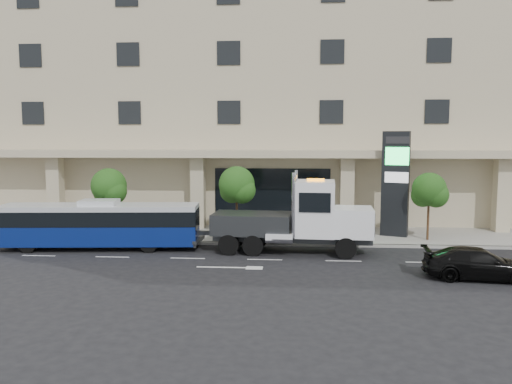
% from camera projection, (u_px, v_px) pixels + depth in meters
% --- Properties ---
extents(ground, '(120.00, 120.00, 0.00)m').
position_uv_depth(ground, '(266.00, 253.00, 27.03)').
color(ground, black).
rests_on(ground, ground).
extents(sidewalk, '(120.00, 6.00, 0.15)m').
position_uv_depth(sidewalk, '(270.00, 234.00, 31.98)').
color(sidewalk, gray).
rests_on(sidewalk, ground).
extents(curb, '(120.00, 0.30, 0.15)m').
position_uv_depth(curb, '(268.00, 244.00, 29.01)').
color(curb, gray).
rests_on(curb, ground).
extents(convention_center, '(60.00, 17.60, 20.00)m').
position_uv_depth(convention_center, '(276.00, 93.00, 41.29)').
color(convention_center, '#BFB18F').
rests_on(convention_center, ground).
extents(tree_left, '(2.27, 2.20, 4.22)m').
position_uv_depth(tree_left, '(109.00, 188.00, 30.99)').
color(tree_left, '#422B19').
rests_on(tree_left, sidewalk).
extents(tree_mid, '(2.28, 2.20, 4.38)m').
position_uv_depth(tree_mid, '(237.00, 187.00, 30.40)').
color(tree_mid, '#422B19').
rests_on(tree_mid, sidewalk).
extents(tree_right, '(2.10, 2.00, 4.04)m').
position_uv_depth(tree_right, '(430.00, 192.00, 29.59)').
color(tree_right, '#422B19').
rests_on(tree_right, sidewalk).
extents(city_bus, '(11.14, 3.24, 2.78)m').
position_uv_depth(city_bus, '(100.00, 224.00, 27.96)').
color(city_bus, black).
rests_on(city_bus, ground).
extents(tow_truck, '(9.78, 2.95, 4.44)m').
position_uv_depth(tow_truck, '(299.00, 220.00, 26.93)').
color(tow_truck, '#2D3033').
rests_on(tow_truck, ground).
extents(black_sedan, '(4.90, 2.37, 1.38)m').
position_uv_depth(black_sedan, '(478.00, 264.00, 21.96)').
color(black_sedan, black).
rests_on(black_sedan, ground).
extents(signage_pylon, '(1.71, 1.15, 6.49)m').
position_uv_depth(signage_pylon, '(395.00, 183.00, 30.79)').
color(signage_pylon, black).
rests_on(signage_pylon, sidewalk).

